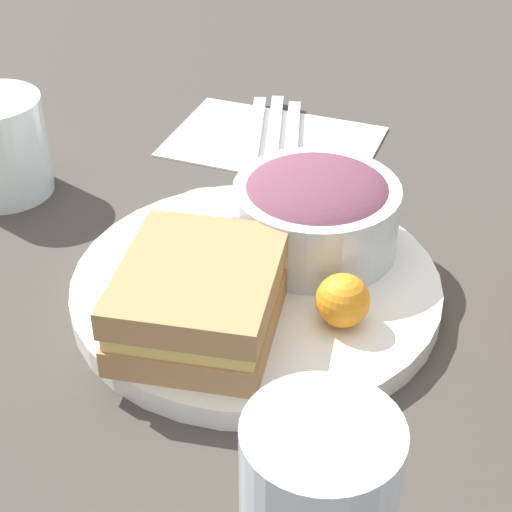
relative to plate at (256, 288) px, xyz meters
The scene contains 10 objects.
ground_plane 0.01m from the plate, ahead, with size 4.00×4.00×0.00m, color #3D3833.
plate is the anchor object (origin of this frame).
sandwich 0.07m from the plate, 13.78° to the right, with size 0.13×0.12×0.05m.
salad_bowl 0.07m from the plate, 153.32° to the left, with size 0.12×0.12×0.06m.
dressing_cup 0.06m from the plate, 121.62° to the right, with size 0.05×0.05×0.03m, color #99999E.
orange_wedge 0.08m from the plate, 70.47° to the left, with size 0.04×0.04×0.04m, color orange.
napkin 0.24m from the plate, 163.46° to the right, with size 0.13×0.19×0.00m, color white.
fork 0.24m from the plate, 159.17° to the right, with size 0.16×0.01×0.01m, color silver.
knife 0.24m from the plate, 163.46° to the right, with size 0.17×0.01×0.01m, color silver.
spoon 0.24m from the plate, 167.74° to the right, with size 0.15×0.01×0.01m, color silver.
Camera 1 is at (0.46, 0.17, 0.39)m, focal length 60.00 mm.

